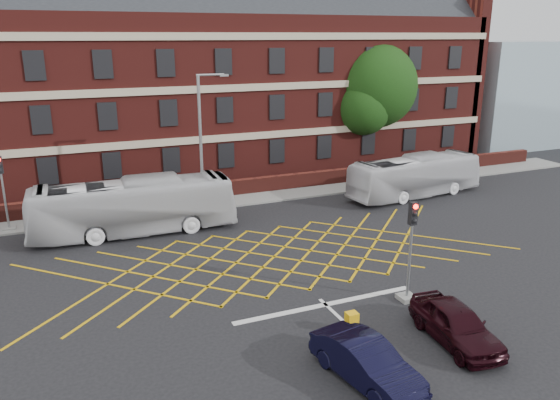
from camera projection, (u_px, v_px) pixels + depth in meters
name	position (u px, v px, depth m)	size (l,w,h in m)	color
ground	(291.00, 272.00, 25.40)	(120.00, 120.00, 0.00)	black
victorian_building	(179.00, 72.00, 42.59)	(51.00, 12.17, 20.40)	#581A16
boundary_wall	(212.00, 191.00, 36.69)	(56.00, 0.50, 1.10)	#531B16
far_pavement	(216.00, 201.00, 35.95)	(60.00, 3.00, 0.12)	slate
glass_block	(512.00, 92.00, 55.18)	(14.00, 10.00, 10.00)	#99B2BF
box_junction_hatching	(274.00, 256.00, 27.16)	(11.50, 0.12, 0.02)	#CC990C
stop_line	(326.00, 305.00, 22.32)	(8.00, 0.30, 0.02)	silver
centre_line	(425.00, 398.00, 16.59)	(0.15, 14.00, 0.02)	silver
bus_left	(133.00, 207.00, 29.96)	(2.60, 11.10, 3.09)	silver
bus_right	(415.00, 176.00, 36.99)	(2.34, 10.02, 2.79)	silver
car_navy	(366.00, 362.00, 17.22)	(1.46, 4.20, 1.38)	black
car_maroon	(456.00, 324.00, 19.44)	(1.69, 4.20, 1.43)	black
deciduous_tree	(374.00, 92.00, 44.17)	(7.25, 6.81, 10.04)	black
traffic_light_near	(410.00, 261.00, 22.23)	(0.70, 0.70, 4.27)	slate
traffic_light_far	(5.00, 201.00, 30.28)	(0.70, 0.70, 4.27)	slate
street_lamp	(203.00, 173.00, 31.71)	(2.25, 1.00, 8.52)	slate
utility_cabinet	(352.00, 323.00, 20.09)	(0.43, 0.37, 0.83)	#ECAE0D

